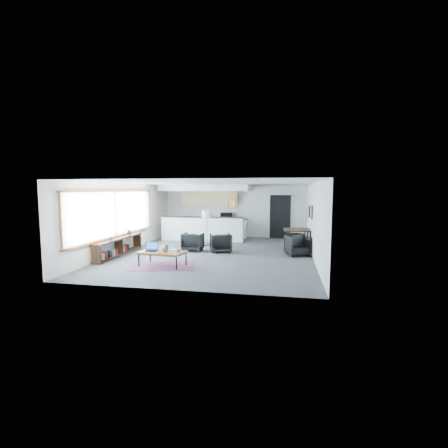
% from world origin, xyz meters
% --- Properties ---
extents(room, '(7.02, 9.02, 2.62)m').
position_xyz_m(room, '(0.00, 0.00, 1.30)').
color(room, '#4A4A4C').
rests_on(room, ground).
extents(window, '(0.10, 5.95, 1.66)m').
position_xyz_m(window, '(-3.46, -0.90, 1.46)').
color(window, '#8CBFFF').
rests_on(window, room).
extents(console, '(0.35, 3.00, 0.80)m').
position_xyz_m(console, '(-3.30, -1.05, 0.33)').
color(console, '#311E11').
rests_on(console, floor).
extents(kitchenette, '(4.20, 1.96, 2.60)m').
position_xyz_m(kitchenette, '(-1.20, 3.71, 1.38)').
color(kitchenette, white).
rests_on(kitchenette, floor).
extents(doorway, '(1.10, 0.12, 2.15)m').
position_xyz_m(doorway, '(2.30, 4.42, 1.07)').
color(doorway, black).
rests_on(doorway, room).
extents(track_light, '(1.60, 0.07, 0.15)m').
position_xyz_m(track_light, '(-0.59, 2.20, 2.53)').
color(track_light, silver).
rests_on(track_light, room).
extents(wall_art_lower, '(0.03, 0.38, 0.48)m').
position_xyz_m(wall_art_lower, '(3.47, 0.40, 1.55)').
color(wall_art_lower, black).
rests_on(wall_art_lower, room).
extents(wall_art_upper, '(0.03, 0.34, 0.44)m').
position_xyz_m(wall_art_upper, '(3.47, 1.70, 1.50)').
color(wall_art_upper, black).
rests_on(wall_art_upper, room).
extents(kilim_rug, '(2.23, 1.78, 0.01)m').
position_xyz_m(kilim_rug, '(-1.15, -2.26, 0.01)').
color(kilim_rug, '#64364E').
rests_on(kilim_rug, floor).
extents(coffee_table, '(1.49, 0.95, 0.46)m').
position_xyz_m(coffee_table, '(-1.15, -2.26, 0.42)').
color(coffee_table, brown).
rests_on(coffee_table, floor).
extents(laptop, '(0.41, 0.35, 0.27)m').
position_xyz_m(laptop, '(-1.54, -2.19, 0.53)').
color(laptop, black).
rests_on(laptop, coffee_table).
extents(ceramic_pot, '(0.23, 0.23, 0.23)m').
position_xyz_m(ceramic_pot, '(-1.08, -2.24, 0.57)').
color(ceramic_pot, gray).
rests_on(ceramic_pot, coffee_table).
extents(book_stack, '(0.35, 0.31, 0.09)m').
position_xyz_m(book_stack, '(-0.76, -2.27, 0.50)').
color(book_stack, silver).
rests_on(book_stack, coffee_table).
extents(coaster, '(0.12, 0.12, 0.01)m').
position_xyz_m(coaster, '(-1.09, -2.43, 0.46)').
color(coaster, '#E5590C').
rests_on(coaster, coffee_table).
extents(armchair_left, '(0.75, 0.70, 0.77)m').
position_xyz_m(armchair_left, '(-0.95, 0.38, 0.38)').
color(armchair_left, black).
rests_on(armchair_left, floor).
extents(armchair_right, '(0.95, 0.92, 0.77)m').
position_xyz_m(armchair_right, '(0.15, 0.34, 0.39)').
color(armchair_right, black).
rests_on(armchair_right, floor).
extents(floor_lamp, '(0.51, 0.51, 1.47)m').
position_xyz_m(floor_lamp, '(-0.70, 1.67, 1.28)').
color(floor_lamp, black).
rests_on(floor_lamp, floor).
extents(dining_table, '(1.06, 1.06, 0.85)m').
position_xyz_m(dining_table, '(3.00, 1.05, 0.77)').
color(dining_table, '#311E11').
rests_on(dining_table, floor).
extents(dining_chair_near, '(0.82, 0.79, 0.67)m').
position_xyz_m(dining_chair_near, '(3.00, 0.20, 0.34)').
color(dining_chair_near, black).
rests_on(dining_chair_near, floor).
extents(dining_chair_far, '(0.68, 0.64, 0.64)m').
position_xyz_m(dining_chair_far, '(2.96, 1.49, 0.32)').
color(dining_chair_far, black).
rests_on(dining_chair_far, floor).
extents(microwave, '(0.55, 0.32, 0.36)m').
position_xyz_m(microwave, '(-0.32, 4.15, 1.11)').
color(microwave, black).
rests_on(microwave, kitchenette).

